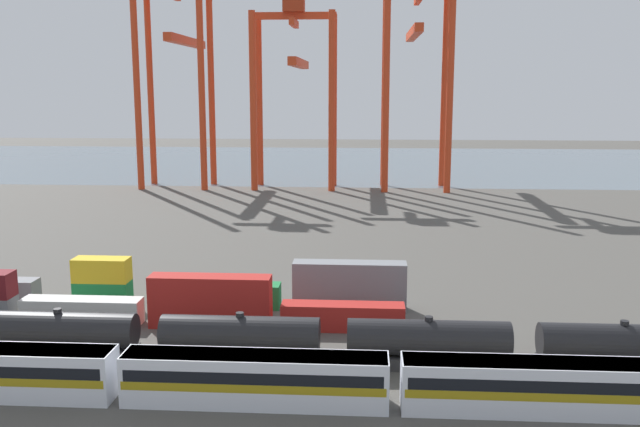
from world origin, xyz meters
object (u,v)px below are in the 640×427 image
object	(u,v)px
gantry_crane_east	(416,60)
gantry_crane_west	(177,60)
shipping_container_10	(349,297)
gantry_crane_central	(295,76)
freight_tank_row	(240,339)
passenger_train	(255,377)

from	to	relation	value
gantry_crane_east	gantry_crane_west	bearing A→B (deg)	-179.71
shipping_container_10	gantry_crane_east	size ratio (longest dim) A/B	0.25
gantry_crane_east	shipping_container_10	bearing A→B (deg)	-97.85
gantry_crane_central	gantry_crane_east	xyz separation A→B (m)	(28.13, 0.03, 3.53)
freight_tank_row	shipping_container_10	bearing A→B (deg)	59.51
gantry_crane_central	gantry_crane_east	distance (m)	28.35
gantry_crane_west	gantry_crane_central	world-z (taller)	gantry_crane_west
gantry_crane_west	passenger_train	bearing A→B (deg)	-72.54
gantry_crane_central	shipping_container_10	bearing A→B (deg)	-80.83
passenger_train	gantry_crane_central	bearing A→B (deg)	94.23
gantry_crane_central	gantry_crane_east	size ratio (longest dim) A/B	0.89
passenger_train	shipping_container_10	size ratio (longest dim) A/B	5.10
gantry_crane_west	gantry_crane_central	distance (m)	28.36
freight_tank_row	gantry_crane_west	world-z (taller)	gantry_crane_west
passenger_train	gantry_crane_west	bearing A→B (deg)	107.46
freight_tank_row	shipping_container_10	size ratio (longest dim) A/B	6.45
gantry_crane_west	shipping_container_10	bearing A→B (deg)	-65.20
freight_tank_row	gantry_crane_east	world-z (taller)	gantry_crane_east
freight_tank_row	gantry_crane_west	size ratio (longest dim) A/B	1.56
shipping_container_10	passenger_train	bearing A→B (deg)	-105.64
freight_tank_row	gantry_crane_east	xyz separation A→B (m)	(22.01, 109.37, 27.52)
shipping_container_10	gantry_crane_east	distance (m)	99.04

